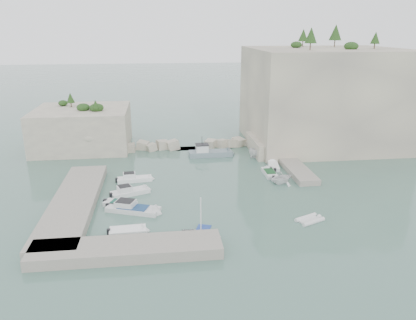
{
  "coord_description": "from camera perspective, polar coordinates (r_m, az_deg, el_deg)",
  "views": [
    {
      "loc": [
        -6.45,
        -46.92,
        20.59
      ],
      "look_at": [
        0.0,
        6.0,
        3.0
      ],
      "focal_mm": 35.0,
      "sensor_mm": 36.0,
      "label": 1
    }
  ],
  "objects": [
    {
      "name": "quay_south",
      "position": [
        39.99,
        -11.35,
        -12.21
      ],
      "size": [
        18.0,
        4.0,
        1.1
      ],
      "primitive_type": "cube",
      "color": "#9E9689",
      "rests_on": "ground"
    },
    {
      "name": "motorboat_b",
      "position": [
        53.48,
        -10.85,
        -4.73
      ],
      "size": [
        5.63,
        3.59,
        1.4
      ],
      "primitive_type": null,
      "rotation": [
        0.0,
        0.0,
        0.37
      ],
      "color": "silver",
      "rests_on": "ground"
    },
    {
      "name": "motorboat_c",
      "position": [
        50.28,
        -12.2,
        -6.35
      ],
      "size": [
        4.61,
        3.15,
        0.7
      ],
      "primitive_type": null,
      "rotation": [
        0.0,
        0.0,
        -0.4
      ],
      "color": "silver",
      "rests_on": "ground"
    },
    {
      "name": "tender_east_b",
      "position": [
        59.84,
        8.65,
        -2.08
      ],
      "size": [
        1.58,
        4.58,
        0.7
      ],
      "primitive_type": null,
      "rotation": [
        0.0,
        0.0,
        1.57
      ],
      "color": "silver",
      "rests_on": "ground"
    },
    {
      "name": "inflatable_dinghy",
      "position": [
        46.98,
        14.09,
        -8.33
      ],
      "size": [
        3.62,
        2.78,
        0.44
      ],
      "primitive_type": null,
      "rotation": [
        0.0,
        0.0,
        0.42
      ],
      "color": "silver",
      "rests_on": "ground"
    },
    {
      "name": "cliff_east",
      "position": [
        76.83,
        15.87,
        8.52
      ],
      "size": [
        26.0,
        22.0,
        17.0
      ],
      "primitive_type": "cube",
      "color": "beige",
      "rests_on": "ground"
    },
    {
      "name": "motorboat_e",
      "position": [
        43.93,
        -11.2,
        -10.07
      ],
      "size": [
        4.2,
        1.89,
        0.7
      ],
      "primitive_type": null,
      "rotation": [
        0.0,
        0.0,
        0.05
      ],
      "color": "white",
      "rests_on": "ground"
    },
    {
      "name": "outcrop_west",
      "position": [
        75.16,
        -17.19,
        4.29
      ],
      "size": [
        16.0,
        14.0,
        7.0
      ],
      "primitive_type": "cube",
      "color": "beige",
      "rests_on": "ground"
    },
    {
      "name": "motorboat_d",
      "position": [
        48.6,
        -10.46,
        -7.13
      ],
      "size": [
        7.19,
        4.38,
        1.4
      ],
      "primitive_type": null,
      "rotation": [
        0.0,
        0.0,
        -0.36
      ],
      "color": "silver",
      "rests_on": "ground"
    },
    {
      "name": "rowboat_mast",
      "position": [
        41.11,
        -1.01,
        -7.79
      ],
      "size": [
        0.1,
        0.1,
        4.2
      ],
      "primitive_type": "cylinder",
      "color": "white",
      "rests_on": "rowboat"
    },
    {
      "name": "breakwater",
      "position": [
        71.94,
        -2.33,
        2.19
      ],
      "size": [
        28.0,
        3.0,
        1.4
      ],
      "primitive_type": "cube",
      "color": "beige",
      "rests_on": "ground"
    },
    {
      "name": "ledge_east",
      "position": [
        63.6,
        11.72,
        -0.64
      ],
      "size": [
        3.0,
        16.0,
        0.8
      ],
      "primitive_type": "cube",
      "color": "#9E9689",
      "rests_on": "ground"
    },
    {
      "name": "work_boat",
      "position": [
        67.83,
        0.35,
        0.59
      ],
      "size": [
        7.87,
        2.47,
        2.2
      ],
      "primitive_type": null,
      "rotation": [
        0.0,
        0.0,
        0.02
      ],
      "color": "slate",
      "rests_on": "ground"
    },
    {
      "name": "tender_east_d",
      "position": [
        67.48,
        7.86,
        0.32
      ],
      "size": [
        5.24,
        2.09,
        2.01
      ],
      "primitive_type": "imported",
      "rotation": [
        0.0,
        0.0,
        1.54
      ],
      "color": "white",
      "rests_on": "ground"
    },
    {
      "name": "tender_east_c",
      "position": [
        63.02,
        9.18,
        -1.05
      ],
      "size": [
        2.26,
        4.77,
        0.7
      ],
      "primitive_type": null,
      "rotation": [
        0.0,
        0.0,
        1.4
      ],
      "color": "white",
      "rests_on": "ground"
    },
    {
      "name": "motorboat_a",
      "position": [
        57.78,
        -10.26,
        -2.92
      ],
      "size": [
        5.36,
        2.06,
        1.4
      ],
      "primitive_type": null,
      "rotation": [
        0.0,
        0.0,
        0.1
      ],
      "color": "white",
      "rests_on": "ground"
    },
    {
      "name": "tender_east_a",
      "position": [
        57.02,
        10.24,
        -3.21
      ],
      "size": [
        4.67,
        4.4,
        1.95
      ],
      "primitive_type": "imported",
      "rotation": [
        0.0,
        0.0,
        1.97
      ],
      "color": "white",
      "rests_on": "ground"
    },
    {
      "name": "quay_west",
      "position": [
        51.2,
        -18.34,
        -5.77
      ],
      "size": [
        5.0,
        24.0,
        1.1
      ],
      "primitive_type": "cube",
      "color": "#9E9689",
      "rests_on": "ground"
    },
    {
      "name": "vegetation",
      "position": [
        75.39,
        12.32,
        15.84
      ],
      "size": [
        53.48,
        13.88,
        13.4
      ],
      "color": "#1E4219",
      "rests_on": "ground"
    },
    {
      "name": "ground",
      "position": [
        51.64,
        0.81,
        -5.24
      ],
      "size": [
        400.0,
        400.0,
        0.0
      ],
      "primitive_type": "plane",
      "color": "#4A6F62",
      "rests_on": "ground"
    },
    {
      "name": "rowboat",
      "position": [
        42.28,
        -0.99,
        -10.88
      ],
      "size": [
        4.99,
        4.26,
        0.87
      ],
      "primitive_type": "imported",
      "rotation": [
        0.0,
        0.0,
        1.23
      ],
      "color": "silver",
      "rests_on": "ground"
    },
    {
      "name": "cliff_terrace",
      "position": [
        70.48,
        9.36,
        2.08
      ],
      "size": [
        8.0,
        10.0,
        2.5
      ],
      "primitive_type": "cube",
      "color": "beige",
      "rests_on": "ground"
    }
  ]
}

